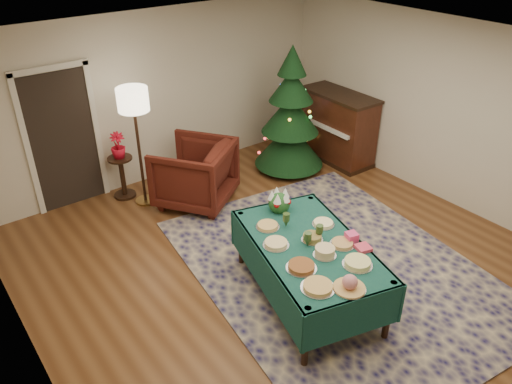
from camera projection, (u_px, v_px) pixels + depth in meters
room_shell at (311, 182)px, 5.49m from camera, size 7.00×7.00×7.00m
doorway at (63, 137)px, 7.17m from camera, size 1.08×0.04×2.16m
rug at (335, 269)px, 6.30m from camera, size 3.72×4.58×0.02m
buffet_table at (309, 255)px, 5.56m from camera, size 1.62×2.19×0.76m
platter_0 at (318, 287)px, 4.84m from camera, size 0.34×0.34×0.05m
platter_1 at (350, 284)px, 4.81m from camera, size 0.33×0.33×0.16m
platter_2 at (358, 263)px, 5.15m from camera, size 0.32×0.32×0.06m
platter_3 at (301, 267)px, 5.10m from camera, size 0.32×0.32×0.05m
platter_4 at (325, 252)px, 5.28m from camera, size 0.25×0.25×0.10m
platter_5 at (342, 244)px, 5.46m from camera, size 0.27×0.27×0.04m
platter_6 at (276, 244)px, 5.45m from camera, size 0.29×0.29×0.05m
platter_7 at (312, 238)px, 5.53m from camera, size 0.24×0.24×0.07m
platter_8 at (323, 223)px, 5.80m from camera, size 0.26×0.26×0.04m
platter_9 at (268, 226)px, 5.76m from camera, size 0.28×0.28×0.04m
goblet_0 at (286, 220)px, 5.73m from camera, size 0.08×0.08×0.18m
goblet_1 at (319, 232)px, 5.52m from camera, size 0.08×0.08×0.18m
goblet_2 at (308, 239)px, 5.40m from camera, size 0.08×0.08×0.18m
napkin_stack at (363, 248)px, 5.39m from camera, size 0.19×0.19×0.04m
gift_box at (351, 237)px, 5.51m from camera, size 0.15×0.15×0.10m
centerpiece at (279, 201)px, 6.02m from camera, size 0.27×0.28×0.31m
armchair at (194, 171)px, 7.47m from camera, size 1.42×1.40×1.08m
floor_lamp at (134, 107)px, 6.97m from camera, size 0.44×0.44×1.82m
side_table at (123, 178)px, 7.72m from camera, size 0.38×0.38×0.67m
potted_plant at (119, 151)px, 7.50m from camera, size 0.22×0.40×0.22m
christmas_tree at (290, 116)px, 8.23m from camera, size 1.33×1.33×2.14m
piano at (337, 128)px, 8.76m from camera, size 0.70×1.43×1.22m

